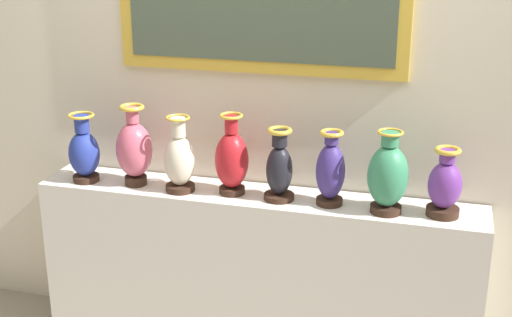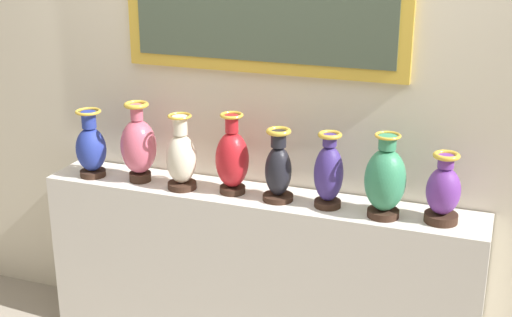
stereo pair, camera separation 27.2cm
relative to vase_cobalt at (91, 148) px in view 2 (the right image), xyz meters
The scene contains 10 objects.
display_shelf 1.06m from the vase_cobalt, ahead, with size 2.20×0.32×0.86m, color silver.
back_wall 0.99m from the vase_cobalt, 16.85° to the left, with size 4.99×0.14×2.69m.
vase_cobalt is the anchor object (origin of this frame).
vase_rose 0.27m from the vase_cobalt, ahead, with size 0.18×0.18×0.41m.
vase_ivory 0.51m from the vase_cobalt, ahead, with size 0.15×0.15×0.38m.
vase_crimson 0.77m from the vase_cobalt, ahead, with size 0.16×0.16×0.40m.
vase_onyx 1.01m from the vase_cobalt, ahead, with size 0.15×0.15×0.35m.
vase_indigo 1.25m from the vase_cobalt, ahead, with size 0.14×0.14×0.36m.
vase_jade 1.52m from the vase_cobalt, ahead, with size 0.18×0.18×0.39m.
vase_violet 1.77m from the vase_cobalt, ahead, with size 0.15×0.15×0.32m.
Camera 2 is at (1.12, -3.02, 2.16)m, focal length 50.04 mm.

